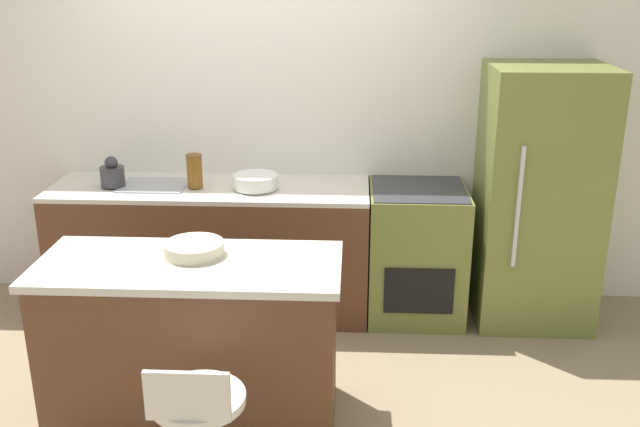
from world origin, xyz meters
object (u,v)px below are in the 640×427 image
(kettle, at_px, (112,174))
(mixing_bowl, at_px, (255,181))
(refrigerator, at_px, (538,197))
(oven_range, at_px, (416,252))

(kettle, relative_size, mixing_bowl, 0.69)
(refrigerator, xyz_separation_m, kettle, (-2.81, -0.03, 0.13))
(refrigerator, xyz_separation_m, mixing_bowl, (-1.86, -0.03, 0.09))
(oven_range, height_order, refrigerator, refrigerator)
(refrigerator, bearing_deg, kettle, -179.36)
(refrigerator, relative_size, kettle, 8.47)
(oven_range, relative_size, kettle, 4.47)
(oven_range, xyz_separation_m, mixing_bowl, (-1.08, -0.04, 0.50))
(oven_range, height_order, kettle, kettle)
(refrigerator, distance_m, kettle, 2.82)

